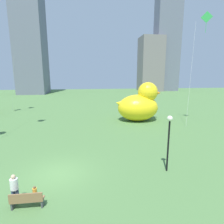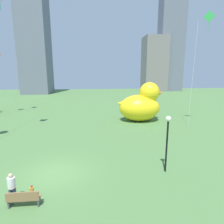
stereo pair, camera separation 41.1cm
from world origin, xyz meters
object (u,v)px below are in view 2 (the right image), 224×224
at_px(park_bench, 24,198).
at_px(person_adult, 12,186).
at_px(giant_inflatable_duck, 141,105).
at_px(person_child, 32,192).
at_px(lamppost, 167,133).
at_px(kite_green, 208,23).

height_order(park_bench, person_adult, person_adult).
xyz_separation_m(park_bench, giant_inflatable_duck, (10.33, 16.77, 1.85)).
bearing_deg(giant_inflatable_duck, person_adult, -124.24).
relative_size(park_bench, person_child, 1.77).
distance_m(park_bench, lamppost, 9.18).
bearing_deg(kite_green, person_child, -142.49).
distance_m(park_bench, giant_inflatable_duck, 19.78).
distance_m(person_adult, kite_green, 24.70).
relative_size(person_child, giant_inflatable_duck, 0.14).
xyz_separation_m(park_bench, person_child, (0.26, 0.47, 0.02)).
relative_size(person_adult, kite_green, 0.12).
bearing_deg(lamppost, kite_green, 51.33).
distance_m(person_child, lamppost, 8.80).
bearing_deg(park_bench, lamppost, 17.53).
bearing_deg(lamppost, giant_inflatable_duck, 82.50).
xyz_separation_m(person_child, kite_green, (16.71, 12.83, 11.93)).
distance_m(person_adult, lamppost, 9.65).
bearing_deg(giant_inflatable_duck, lamppost, -97.50).
bearing_deg(person_child, park_bench, -119.33).
relative_size(giant_inflatable_duck, kite_green, 0.48).
height_order(park_bench, kite_green, kite_green).
bearing_deg(park_bench, person_child, 60.67).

